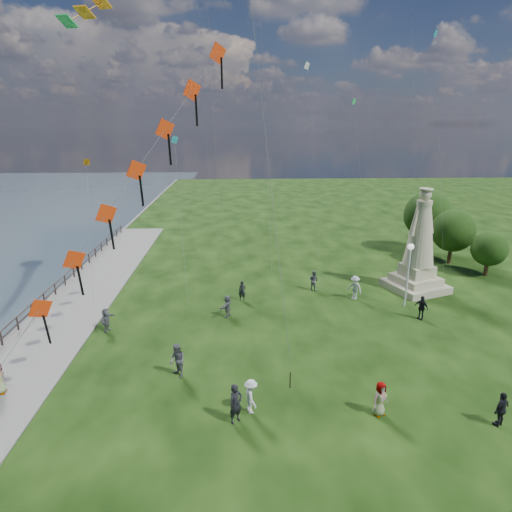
{
  "coord_description": "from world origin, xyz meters",
  "views": [
    {
      "loc": [
        -2.09,
        -15.69,
        12.82
      ],
      "look_at": [
        -1.0,
        8.0,
        5.5
      ],
      "focal_mm": 30.0,
      "sensor_mm": 36.0,
      "label": 1
    }
  ],
  "objects_px": {
    "person_1": "(177,361)",
    "person_8": "(355,288)",
    "person_2": "(251,396)",
    "person_6": "(242,291)",
    "person_3": "(501,409)",
    "person_0": "(236,404)",
    "person_7": "(314,280)",
    "person_4": "(380,399)",
    "statue": "(419,253)",
    "person_5": "(106,320)",
    "person_11": "(227,306)",
    "lamppost": "(409,262)",
    "person_9": "(421,308)"
  },
  "relations": [
    {
      "from": "person_1",
      "to": "person_8",
      "type": "distance_m",
      "value": 15.71
    },
    {
      "from": "person_2",
      "to": "person_6",
      "type": "bearing_deg",
      "value": -15.99
    },
    {
      "from": "person_6",
      "to": "person_3",
      "type": "bearing_deg",
      "value": -40.88
    },
    {
      "from": "person_0",
      "to": "person_8",
      "type": "bearing_deg",
      "value": 16.18
    },
    {
      "from": "person_7",
      "to": "person_1",
      "type": "bearing_deg",
      "value": 98.35
    },
    {
      "from": "person_3",
      "to": "person_4",
      "type": "xyz_separation_m",
      "value": [
        -5.1,
        0.98,
        0.01
      ]
    },
    {
      "from": "person_6",
      "to": "person_1",
      "type": "bearing_deg",
      "value": -97.58
    },
    {
      "from": "person_6",
      "to": "person_7",
      "type": "xyz_separation_m",
      "value": [
        5.78,
        1.88,
        0.06
      ]
    },
    {
      "from": "person_4",
      "to": "person_7",
      "type": "relative_size",
      "value": 1.02
    },
    {
      "from": "person_0",
      "to": "person_8",
      "type": "distance_m",
      "value": 16.48
    },
    {
      "from": "person_1",
      "to": "person_2",
      "type": "bearing_deg",
      "value": 13.78
    },
    {
      "from": "statue",
      "to": "person_0",
      "type": "xyz_separation_m",
      "value": [
        -14.52,
        -15.51,
        -2.15
      ]
    },
    {
      "from": "person_0",
      "to": "person_3",
      "type": "xyz_separation_m",
      "value": [
        11.68,
        -0.78,
        -0.11
      ]
    },
    {
      "from": "person_4",
      "to": "person_8",
      "type": "height_order",
      "value": "person_8"
    },
    {
      "from": "person_5",
      "to": "person_8",
      "type": "relative_size",
      "value": 0.85
    },
    {
      "from": "person_7",
      "to": "person_8",
      "type": "height_order",
      "value": "person_8"
    },
    {
      "from": "person_4",
      "to": "person_6",
      "type": "bearing_deg",
      "value": 85.7
    },
    {
      "from": "person_11",
      "to": "person_8",
      "type": "bearing_deg",
      "value": 131.11
    },
    {
      "from": "person_3",
      "to": "person_11",
      "type": "relative_size",
      "value": 1.05
    },
    {
      "from": "person_3",
      "to": "person_11",
      "type": "height_order",
      "value": "person_3"
    },
    {
      "from": "person_3",
      "to": "person_4",
      "type": "distance_m",
      "value": 5.19
    },
    {
      "from": "lamppost",
      "to": "person_1",
      "type": "bearing_deg",
      "value": -151.33
    },
    {
      "from": "person_2",
      "to": "person_6",
      "type": "relative_size",
      "value": 1.09
    },
    {
      "from": "lamppost",
      "to": "person_3",
      "type": "xyz_separation_m",
      "value": [
        -0.74,
        -13.02,
        -2.61
      ]
    },
    {
      "from": "statue",
      "to": "person_7",
      "type": "distance_m",
      "value": 8.56
    },
    {
      "from": "person_1",
      "to": "person_7",
      "type": "height_order",
      "value": "person_1"
    },
    {
      "from": "person_4",
      "to": "person_5",
      "type": "xyz_separation_m",
      "value": [
        -14.9,
        9.05,
        -0.05
      ]
    },
    {
      "from": "statue",
      "to": "person_9",
      "type": "xyz_separation_m",
      "value": [
        -1.83,
        -5.42,
        -2.25
      ]
    },
    {
      "from": "person_0",
      "to": "person_7",
      "type": "xyz_separation_m",
      "value": [
        6.27,
        15.78,
        -0.12
      ]
    },
    {
      "from": "person_1",
      "to": "person_11",
      "type": "distance_m",
      "value": 7.69
    },
    {
      "from": "person_6",
      "to": "person_8",
      "type": "height_order",
      "value": "person_8"
    },
    {
      "from": "person_11",
      "to": "person_2",
      "type": "bearing_deg",
      "value": 32.46
    },
    {
      "from": "person_4",
      "to": "person_8",
      "type": "bearing_deg",
      "value": 51.32
    },
    {
      "from": "person_11",
      "to": "lamppost",
      "type": "bearing_deg",
      "value": 120.69
    },
    {
      "from": "person_2",
      "to": "person_8",
      "type": "distance_m",
      "value": 15.55
    },
    {
      "from": "statue",
      "to": "person_11",
      "type": "distance_m",
      "value": 15.91
    },
    {
      "from": "lamppost",
      "to": "person_11",
      "type": "bearing_deg",
      "value": -174.77
    },
    {
      "from": "person_0",
      "to": "person_4",
      "type": "bearing_deg",
      "value": -38.71
    },
    {
      "from": "lamppost",
      "to": "person_0",
      "type": "xyz_separation_m",
      "value": [
        -12.42,
        -12.24,
        -2.5
      ]
    },
    {
      "from": "person_7",
      "to": "person_4",
      "type": "bearing_deg",
      "value": 137.37
    },
    {
      "from": "statue",
      "to": "lamppost",
      "type": "bearing_deg",
      "value": -142.81
    },
    {
      "from": "lamppost",
      "to": "person_0",
      "type": "distance_m",
      "value": 17.62
    },
    {
      "from": "person_2",
      "to": "person_1",
      "type": "bearing_deg",
      "value": 33.36
    },
    {
      "from": "person_4",
      "to": "person_9",
      "type": "distance_m",
      "value": 11.62
    },
    {
      "from": "person_2",
      "to": "statue",
      "type": "bearing_deg",
      "value": -59.82
    },
    {
      "from": "person_7",
      "to": "person_0",
      "type": "bearing_deg",
      "value": 114.56
    },
    {
      "from": "person_0",
      "to": "statue",
      "type": "bearing_deg",
      "value": 6.46
    },
    {
      "from": "person_0",
      "to": "person_3",
      "type": "distance_m",
      "value": 11.71
    },
    {
      "from": "person_4",
      "to": "person_8",
      "type": "relative_size",
      "value": 0.91
    },
    {
      "from": "person_4",
      "to": "person_5",
      "type": "distance_m",
      "value": 17.43
    }
  ]
}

